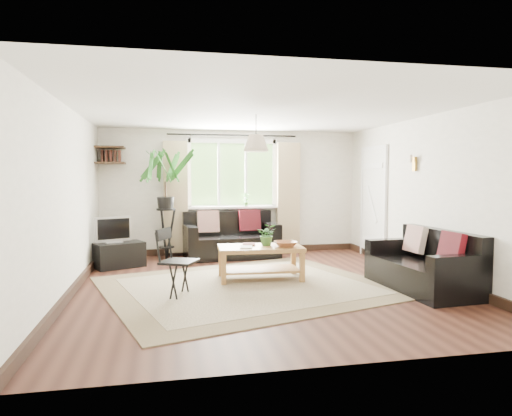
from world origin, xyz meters
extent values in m
plane|color=black|center=(0.00, 0.00, 0.00)|extent=(5.50, 5.50, 0.00)
plane|color=white|center=(0.00, 0.00, 2.40)|extent=(5.50, 5.50, 0.00)
cube|color=white|center=(0.00, 2.75, 1.20)|extent=(5.00, 0.02, 2.40)
cube|color=white|center=(0.00, -2.75, 1.20)|extent=(5.00, 0.02, 2.40)
cube|color=white|center=(-2.50, 0.00, 1.20)|extent=(0.02, 5.50, 2.40)
cube|color=white|center=(2.50, 0.00, 1.20)|extent=(0.02, 5.50, 2.40)
cube|color=beige|center=(-0.21, -0.05, 0.01)|extent=(4.41, 4.06, 0.02)
cube|color=silver|center=(2.47, 1.70, 1.00)|extent=(0.06, 0.96, 2.06)
imported|color=#346528|center=(0.17, 0.39, 0.66)|extent=(0.35, 0.32, 0.32)
imported|color=brown|center=(0.40, 0.21, 0.54)|extent=(0.35, 0.35, 0.08)
imported|color=white|center=(-0.26, 0.25, 0.51)|extent=(0.21, 0.26, 0.02)
imported|color=#562522|center=(-0.18, 0.49, 0.51)|extent=(0.22, 0.27, 0.02)
cube|color=black|center=(-2.05, 1.70, 0.21)|extent=(0.88, 0.72, 0.41)
imported|color=#2D6023|center=(0.25, 2.63, 1.06)|extent=(0.14, 0.10, 0.27)
camera|label=1|loc=(-1.31, -6.09, 1.51)|focal=32.00mm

